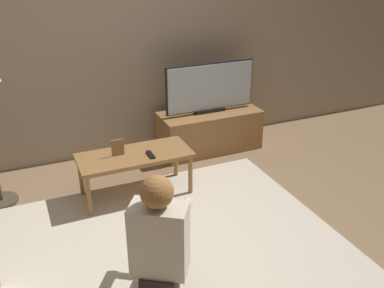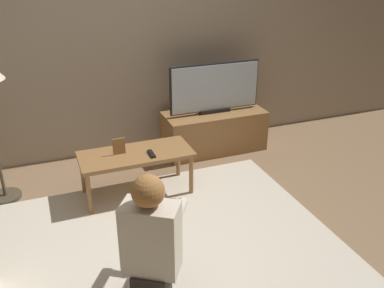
{
  "view_description": "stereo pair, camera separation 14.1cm",
  "coord_description": "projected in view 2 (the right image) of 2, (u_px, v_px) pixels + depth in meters",
  "views": [
    {
      "loc": [
        -0.89,
        -2.39,
        2.08
      ],
      "look_at": [
        0.4,
        0.57,
        0.59
      ],
      "focal_mm": 40.0,
      "sensor_mm": 36.0,
      "label": 1
    },
    {
      "loc": [
        -0.76,
        -2.44,
        2.08
      ],
      "look_at": [
        0.4,
        0.57,
        0.59
      ],
      "focal_mm": 40.0,
      "sensor_mm": 36.0,
      "label": 2
    }
  ],
  "objects": [
    {
      "name": "rug",
      "position": [
        170.0,
        253.0,
        3.19
      ],
      "size": [
        2.57,
        2.28,
        0.02
      ],
      "color": "beige",
      "rests_on": "ground_plane"
    },
    {
      "name": "tv",
      "position": [
        215.0,
        88.0,
        4.54
      ],
      "size": [
        1.01,
        0.08,
        0.54
      ],
      "color": "black",
      "rests_on": "tv_stand"
    },
    {
      "name": "person_kneeling",
      "position": [
        151.0,
        244.0,
        2.56
      ],
      "size": [
        0.63,
        0.79,
        0.92
      ],
      "rotation": [
        0.0,
        0.0,
        2.56
      ],
      "color": "#332D28",
      "rests_on": "rug"
    },
    {
      "name": "ground_plane",
      "position": [
        170.0,
        254.0,
        3.19
      ],
      "size": [
        10.0,
        10.0,
        0.0
      ],
      "primitive_type": "plane",
      "color": "#896B4C"
    },
    {
      "name": "wall_back",
      "position": [
        107.0,
        33.0,
        4.28
      ],
      "size": [
        10.0,
        0.06,
        2.6
      ],
      "color": "tan",
      "rests_on": "ground_plane"
    },
    {
      "name": "remote",
      "position": [
        151.0,
        154.0,
        3.75
      ],
      "size": [
        0.04,
        0.15,
        0.02
      ],
      "color": "black",
      "rests_on": "coffee_table"
    },
    {
      "name": "coffee_table",
      "position": [
        136.0,
        157.0,
        3.81
      ],
      "size": [
        1.0,
        0.44,
        0.42
      ],
      "color": "olive",
      "rests_on": "ground_plane"
    },
    {
      "name": "picture_frame",
      "position": [
        119.0,
        146.0,
        3.74
      ],
      "size": [
        0.11,
        0.01,
        0.15
      ],
      "color": "olive",
      "rests_on": "coffee_table"
    },
    {
      "name": "tv_stand",
      "position": [
        214.0,
        131.0,
        4.75
      ],
      "size": [
        1.11,
        0.46,
        0.45
      ],
      "color": "olive",
      "rests_on": "ground_plane"
    }
  ]
}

